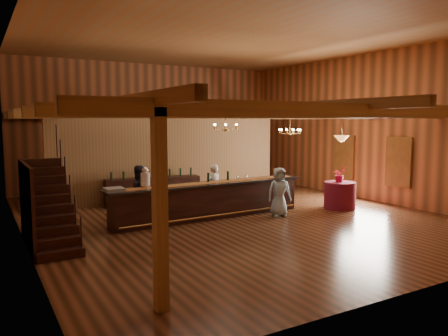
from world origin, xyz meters
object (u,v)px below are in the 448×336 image
staff_second (138,193)px  backbar_shelf (153,191)px  raffle_drum (278,172)px  chandelier_right (290,131)px  floor_plant (217,178)px  tasting_bar (210,200)px  chandelier_left (226,126)px  bartender (213,188)px  guest (279,192)px  beverage_dispenser (145,178)px  pendant_lamp (341,138)px  round_table (340,195)px

staff_second → backbar_shelf: bearing=-111.6°
raffle_drum → chandelier_right: bearing=38.6°
raffle_drum → floor_plant: (-0.32, 3.67, -0.60)m
tasting_bar → chandelier_left: (0.45, -0.19, 2.26)m
bartender → staff_second: (-2.58, -0.02, 0.05)m
chandelier_right → guest: chandelier_right is taller
beverage_dispenser → tasting_bar: bearing=1.1°
beverage_dispenser → bartender: (2.62, 0.82, -0.60)m
chandelier_right → pendant_lamp: (0.60, -2.02, -0.21)m
staff_second → round_table: bearing=174.2°
chandelier_right → staff_second: 6.23m
chandelier_right → guest: 3.30m
tasting_bar → raffle_drum: 2.74m
backbar_shelf → chandelier_right: bearing=-17.5°
staff_second → guest: (4.04, -1.62, -0.06)m
tasting_bar → chandelier_right: size_ratio=8.26×
beverage_dispenser → guest: size_ratio=0.39×
backbar_shelf → beverage_dispenser: bearing=-108.8°
chandelier_left → round_table: bearing=-10.4°
chandelier_left → pendant_lamp: same height
tasting_bar → backbar_shelf: bearing=100.5°
floor_plant → bartender: bearing=-121.1°
beverage_dispenser → bartender: 2.81m
chandelier_right → floor_plant: chandelier_right is taller
beverage_dispenser → floor_plant: 5.85m
chandelier_left → staff_second: 3.32m
tasting_bar → beverage_dispenser: bearing=178.5°
raffle_drum → pendant_lamp: size_ratio=0.38×
beverage_dispenser → pendant_lamp: (6.61, -0.89, 1.02)m
chandelier_left → guest: bearing=-23.6°
bartender → raffle_drum: bearing=155.5°
pendant_lamp → chandelier_left: bearing=169.6°
chandelier_right → bartender: 3.86m
round_table → guest: guest is taller
guest → round_table: bearing=17.3°
pendant_lamp → bartender: (-3.99, 1.71, -1.62)m
pendant_lamp → guest: bearing=178.5°
tasting_bar → pendant_lamp: bearing=-14.3°
beverage_dispenser → backbar_shelf: size_ratio=0.18×
raffle_drum → chandelier_left: (-2.20, -0.26, 1.55)m
bartender → guest: bearing=125.8°
pendant_lamp → bartender: pendant_lamp is taller
floor_plant → guest: bearing=-94.0°
round_table → chandelier_left: bearing=169.6°
chandelier_left → guest: 2.66m
chandelier_right → staff_second: size_ratio=0.48×
floor_plant → staff_second: bearing=-145.6°
backbar_shelf → guest: 4.76m
tasting_bar → round_table: bearing=-14.3°
beverage_dispenser → round_table: 6.73m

